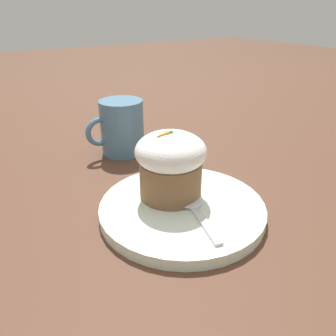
# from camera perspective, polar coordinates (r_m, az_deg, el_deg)

# --- Properties ---
(ground_plane) EXTENTS (4.00, 4.00, 0.00)m
(ground_plane) POSITION_cam_1_polar(r_m,az_deg,el_deg) (0.45, 2.43, -7.85)
(ground_plane) COLOR #513323
(dessert_plate) EXTENTS (0.22, 0.22, 0.02)m
(dessert_plate) POSITION_cam_1_polar(r_m,az_deg,el_deg) (0.44, 2.45, -7.04)
(dessert_plate) COLOR silver
(dessert_plate) RESTS_ON ground_plane
(carrot_cake) EXTENTS (0.09, 0.09, 0.10)m
(carrot_cake) POSITION_cam_1_polar(r_m,az_deg,el_deg) (0.43, -0.00, 0.66)
(carrot_cake) COLOR brown
(carrot_cake) RESTS_ON dessert_plate
(spoon) EXTENTS (0.06, 0.12, 0.01)m
(spoon) POSITION_cam_1_polar(r_m,az_deg,el_deg) (0.43, 4.29, -6.42)
(spoon) COLOR silver
(spoon) RESTS_ON dessert_plate
(coffee_cup) EXTENTS (0.11, 0.08, 0.10)m
(coffee_cup) POSITION_cam_1_polar(r_m,az_deg,el_deg) (0.62, -8.13, 7.03)
(coffee_cup) COLOR teal
(coffee_cup) RESTS_ON ground_plane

